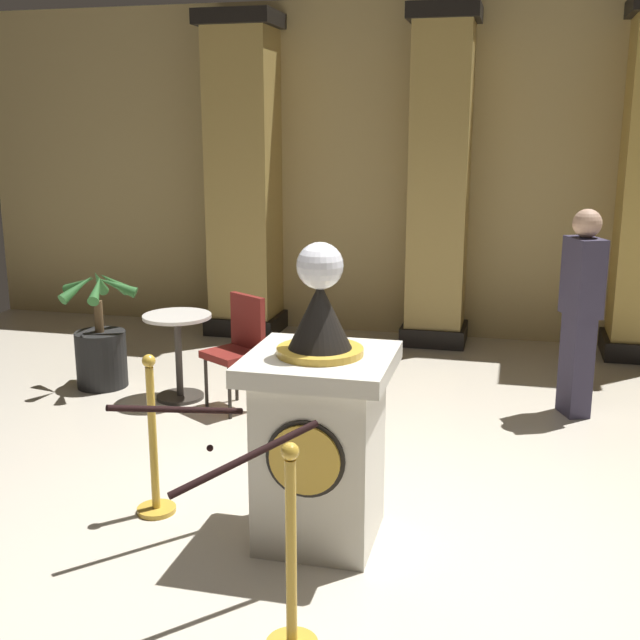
% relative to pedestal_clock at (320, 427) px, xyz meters
% --- Properties ---
extents(ground_plane, '(11.11, 11.11, 0.00)m').
position_rel_pedestal_clock_xyz_m(ground_plane, '(0.19, 0.17, -0.68)').
color(ground_plane, beige).
extents(back_wall, '(11.11, 0.16, 3.66)m').
position_rel_pedestal_clock_xyz_m(back_wall, '(0.19, 4.89, 1.15)').
color(back_wall, tan).
rests_on(back_wall, ground_plane).
extents(pedestal_clock, '(0.80, 0.80, 1.72)m').
position_rel_pedestal_clock_xyz_m(pedestal_clock, '(0.00, 0.00, 0.00)').
color(pedestal_clock, beige).
rests_on(pedestal_clock, ground_plane).
extents(stanchion_near, '(0.24, 0.24, 1.01)m').
position_rel_pedestal_clock_xyz_m(stanchion_near, '(-1.06, 0.06, -0.32)').
color(stanchion_near, gold).
rests_on(stanchion_near, ground_plane).
extents(stanchion_far, '(0.24, 0.24, 1.00)m').
position_rel_pedestal_clock_xyz_m(stanchion_far, '(0.12, -1.01, -0.33)').
color(stanchion_far, gold).
rests_on(stanchion_far, ground_plane).
extents(velvet_rope, '(1.16, 1.16, 0.22)m').
position_rel_pedestal_clock_xyz_m(velvet_rope, '(-0.47, -0.48, 0.11)').
color(velvet_rope, black).
extents(column_left, '(0.84, 0.84, 3.52)m').
position_rel_pedestal_clock_xyz_m(column_left, '(-1.99, 4.53, 1.07)').
color(column_left, black).
rests_on(column_left, ground_plane).
extents(column_centre_rear, '(0.73, 0.73, 3.52)m').
position_rel_pedestal_clock_xyz_m(column_centre_rear, '(0.19, 4.53, 1.07)').
color(column_centre_rear, black).
rests_on(column_centre_rear, ground_plane).
extents(potted_palm_left, '(0.74, 0.68, 1.11)m').
position_rel_pedestal_clock_xyz_m(potted_palm_left, '(-2.60, 2.22, -0.30)').
color(potted_palm_left, black).
rests_on(potted_palm_left, ground_plane).
extents(bystander_guest, '(0.34, 0.42, 1.70)m').
position_rel_pedestal_clock_xyz_m(bystander_guest, '(1.55, 2.49, 0.23)').
color(bystander_guest, '#383347').
rests_on(bystander_guest, ground_plane).
extents(cafe_table, '(0.59, 0.59, 0.75)m').
position_rel_pedestal_clock_xyz_m(cafe_table, '(-1.77, 2.07, -0.20)').
color(cafe_table, '#332D28').
rests_on(cafe_table, ground_plane).
extents(cafe_chair_red, '(0.55, 0.55, 0.96)m').
position_rel_pedestal_clock_xyz_m(cafe_chair_red, '(-1.18, 1.99, -0.10)').
color(cafe_chair_red, black).
rests_on(cafe_chair_red, ground_plane).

